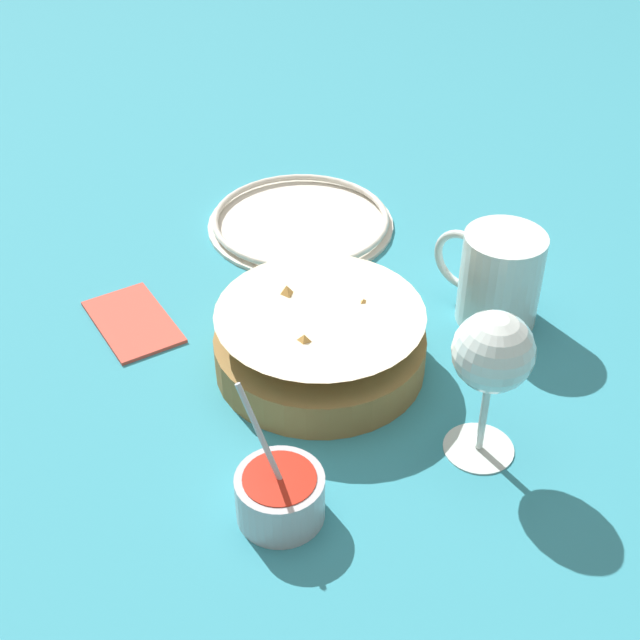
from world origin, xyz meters
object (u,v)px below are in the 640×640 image
beer_mug (498,281)px  side_plate (301,221)px  sauce_cup (280,494)px  food_basket (320,342)px  wine_glass (493,357)px

beer_mug → side_plate: size_ratio=0.54×
sauce_cup → beer_mug: bearing=-88.6°
sauce_cup → beer_mug: 0.36m
food_basket → wine_glass: bearing=-178.3°
sauce_cup → food_basket: bearing=-59.3°
food_basket → beer_mug: 0.21m
beer_mug → wine_glass: bearing=117.9°
food_basket → sauce_cup: sauce_cup is taller
sauce_cup → beer_mug: size_ratio=0.98×
beer_mug → side_plate: beer_mug is taller
wine_glass → side_plate: wine_glass is taller
sauce_cup → wine_glass: bearing=-116.5°
food_basket → beer_mug: (-0.09, -0.19, 0.02)m
wine_glass → beer_mug: (0.10, -0.18, -0.06)m
food_basket → sauce_cup: bearing=120.7°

